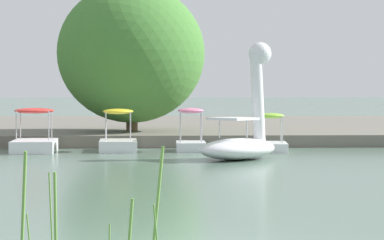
{
  "coord_description": "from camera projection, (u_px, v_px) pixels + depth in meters",
  "views": [
    {
      "loc": [
        -0.13,
        -9.99,
        2.2
      ],
      "look_at": [
        1.17,
        17.96,
        1.18
      ],
      "focal_mm": 73.53,
      "sensor_mm": 36.0,
      "label": 1
    }
  ],
  "objects": [
    {
      "name": "pedal_boat_yellow",
      "position": [
        118.0,
        139.0,
        28.85
      ],
      "size": [
        1.45,
        2.19,
        1.56
      ],
      "color": "white",
      "rests_on": "ground_plane"
    },
    {
      "name": "tree_willow_near_path",
      "position": [
        132.0,
        53.0,
        33.56
      ],
      "size": [
        8.4,
        8.73,
        6.32
      ],
      "color": "brown",
      "rests_on": "shore_bank_far"
    },
    {
      "name": "swan_boat",
      "position": [
        242.0,
        133.0,
        25.44
      ],
      "size": [
        3.45,
        3.38,
        3.82
      ],
      "color": "white",
      "rests_on": "ground_plane"
    },
    {
      "name": "reed_clump_foreground",
      "position": [
        90.0,
        230.0,
        8.55
      ],
      "size": [
        1.59,
        0.96,
        1.58
      ],
      "color": "#669942",
      "rests_on": "ground_plane"
    },
    {
      "name": "pedal_boat_pink",
      "position": [
        191.0,
        138.0,
        28.91
      ],
      "size": [
        1.09,
        1.72,
        1.59
      ],
      "color": "white",
      "rests_on": "ground_plane"
    },
    {
      "name": "pedal_boat_red",
      "position": [
        34.0,
        139.0,
        28.4
      ],
      "size": [
        1.59,
        2.44,
        1.6
      ],
      "color": "white",
      "rests_on": "ground_plane"
    },
    {
      "name": "pedal_boat_lime",
      "position": [
        271.0,
        140.0,
        28.77
      ],
      "size": [
        1.28,
        1.94,
        1.41
      ],
      "color": "white",
      "rests_on": "ground_plane"
    },
    {
      "name": "shore_bank_far",
      "position": [
        158.0,
        127.0,
        42.6
      ],
      "size": [
        158.91,
        24.47,
        0.48
      ],
      "primitive_type": "cube",
      "color": "#6B665B",
      "rests_on": "ground_plane"
    }
  ]
}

